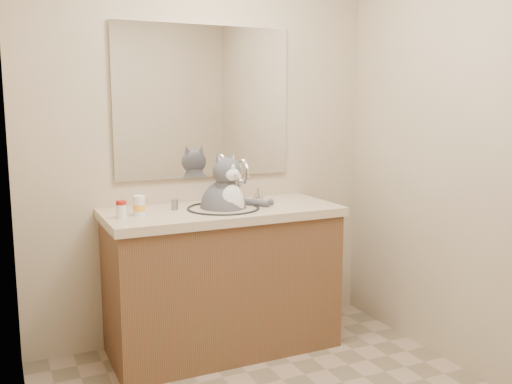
# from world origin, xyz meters

# --- Properties ---
(room) EXTENTS (2.22, 2.52, 2.42)m
(room) POSITION_xyz_m (0.00, 0.00, 1.20)
(room) COLOR gray
(room) RESTS_ON ground
(vanity) EXTENTS (1.34, 0.59, 1.12)m
(vanity) POSITION_xyz_m (0.00, 0.96, 0.44)
(vanity) COLOR brown
(vanity) RESTS_ON ground
(mirror) EXTENTS (1.10, 0.02, 0.90)m
(mirror) POSITION_xyz_m (0.00, 1.24, 1.45)
(mirror) COLOR white
(mirror) RESTS_ON room
(shower_curtain) EXTENTS (0.02, 1.30, 1.93)m
(shower_curtain) POSITION_xyz_m (-1.05, 0.10, 1.03)
(shower_curtain) COLOR beige
(shower_curtain) RESTS_ON ground
(cat) EXTENTS (0.42, 0.33, 0.53)m
(cat) POSITION_xyz_m (0.02, 0.97, 0.86)
(cat) COLOR #4A4A4F
(cat) RESTS_ON vanity
(pill_bottle_redcap) EXTENTS (0.07, 0.07, 0.09)m
(pill_bottle_redcap) POSITION_xyz_m (-0.58, 0.92, 0.90)
(pill_bottle_redcap) COLOR white
(pill_bottle_redcap) RESTS_ON vanity
(pill_bottle_orange) EXTENTS (0.08, 0.08, 0.11)m
(pill_bottle_orange) POSITION_xyz_m (-0.48, 0.95, 0.90)
(pill_bottle_orange) COLOR white
(pill_bottle_orange) RESTS_ON vanity
(grey_canister) EXTENTS (0.04, 0.04, 0.06)m
(grey_canister) POSITION_xyz_m (-0.26, 1.03, 0.88)
(grey_canister) COLOR gray
(grey_canister) RESTS_ON vanity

